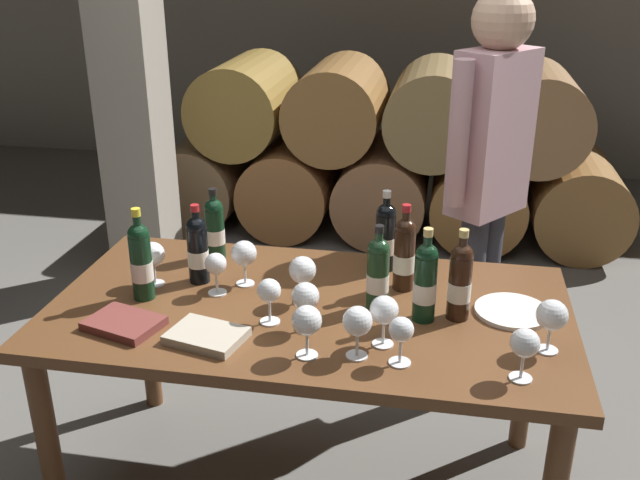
% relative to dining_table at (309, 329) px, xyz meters
% --- Properties ---
extents(cellar_back_wall, '(10.00, 0.24, 2.80)m').
position_rel_dining_table_xyz_m(cellar_back_wall, '(0.00, 4.20, 0.73)').
color(cellar_back_wall, gray).
rests_on(cellar_back_wall, ground_plane).
extents(barrel_stack, '(3.12, 0.90, 1.15)m').
position_rel_dining_table_xyz_m(barrel_stack, '(0.00, 2.60, -0.13)').
color(barrel_stack, olive).
rests_on(barrel_stack, ground_plane).
extents(stone_pillar, '(0.32, 0.32, 2.60)m').
position_rel_dining_table_xyz_m(stone_pillar, '(-1.30, 1.60, 0.63)').
color(stone_pillar, gray).
rests_on(stone_pillar, ground_plane).
extents(dining_table, '(1.70, 0.90, 0.76)m').
position_rel_dining_table_xyz_m(dining_table, '(0.00, 0.00, 0.00)').
color(dining_table, brown).
rests_on(dining_table, ground_plane).
extents(wine_bottle_0, '(0.07, 0.07, 0.32)m').
position_rel_dining_table_xyz_m(wine_bottle_0, '(-0.55, -0.04, 0.23)').
color(wine_bottle_0, black).
rests_on(wine_bottle_0, dining_table).
extents(wine_bottle_1, '(0.07, 0.07, 0.29)m').
position_rel_dining_table_xyz_m(wine_bottle_1, '(0.22, 0.03, 0.22)').
color(wine_bottle_1, '#19381E').
rests_on(wine_bottle_1, dining_table).
extents(wine_bottle_2, '(0.07, 0.07, 0.31)m').
position_rel_dining_table_xyz_m(wine_bottle_2, '(0.37, -0.02, 0.22)').
color(wine_bottle_2, black).
rests_on(wine_bottle_2, dining_table).
extents(wine_bottle_3, '(0.07, 0.07, 0.31)m').
position_rel_dining_table_xyz_m(wine_bottle_3, '(0.29, 0.18, 0.22)').
color(wine_bottle_3, black).
rests_on(wine_bottle_3, dining_table).
extents(wine_bottle_4, '(0.07, 0.07, 0.29)m').
position_rel_dining_table_xyz_m(wine_bottle_4, '(-0.41, 0.11, 0.22)').
color(wine_bottle_4, black).
rests_on(wine_bottle_4, dining_table).
extents(wine_bottle_5, '(0.07, 0.07, 0.27)m').
position_rel_dining_table_xyz_m(wine_bottle_5, '(-0.42, 0.32, 0.21)').
color(wine_bottle_5, black).
rests_on(wine_bottle_5, dining_table).
extents(wine_bottle_6, '(0.07, 0.07, 0.30)m').
position_rel_dining_table_xyz_m(wine_bottle_6, '(0.48, 0.01, 0.22)').
color(wine_bottle_6, black).
rests_on(wine_bottle_6, dining_table).
extents(wine_bottle_7, '(0.07, 0.07, 0.30)m').
position_rel_dining_table_xyz_m(wine_bottle_7, '(0.22, 0.33, 0.22)').
color(wine_bottle_7, black).
rests_on(wine_bottle_7, dining_table).
extents(wine_glass_0, '(0.07, 0.07, 0.15)m').
position_rel_dining_table_xyz_m(wine_glass_0, '(0.32, -0.29, 0.19)').
color(wine_glass_0, white).
rests_on(wine_glass_0, dining_table).
extents(wine_glass_1, '(0.07, 0.07, 0.15)m').
position_rel_dining_table_xyz_m(wine_glass_1, '(-0.32, 0.03, 0.20)').
color(wine_glass_1, white).
rests_on(wine_glass_1, dining_table).
extents(wine_glass_2, '(0.09, 0.09, 0.16)m').
position_rel_dining_table_xyz_m(wine_glass_2, '(0.05, -0.30, 0.20)').
color(wine_glass_2, white).
rests_on(wine_glass_2, dining_table).
extents(wine_glass_3, '(0.09, 0.09, 0.16)m').
position_rel_dining_table_xyz_m(wine_glass_3, '(0.20, -0.28, 0.20)').
color(wine_glass_3, white).
rests_on(wine_glass_3, dining_table).
extents(wine_glass_4, '(0.09, 0.09, 0.16)m').
position_rel_dining_table_xyz_m(wine_glass_4, '(-0.25, 0.11, 0.21)').
color(wine_glass_4, white).
rests_on(wine_glass_4, dining_table).
extents(wine_glass_5, '(0.08, 0.08, 0.15)m').
position_rel_dining_table_xyz_m(wine_glass_5, '(0.65, -0.31, 0.20)').
color(wine_glass_5, white).
rests_on(wine_glass_5, dining_table).
extents(wine_glass_6, '(0.09, 0.09, 0.16)m').
position_rel_dining_table_xyz_m(wine_glass_6, '(-0.02, 0.02, 0.21)').
color(wine_glass_6, white).
rests_on(wine_glass_6, dining_table).
extents(wine_glass_7, '(0.09, 0.09, 0.16)m').
position_rel_dining_table_xyz_m(wine_glass_7, '(0.26, -0.20, 0.20)').
color(wine_glass_7, white).
rests_on(wine_glass_7, dining_table).
extents(wine_glass_8, '(0.08, 0.08, 0.15)m').
position_rel_dining_table_xyz_m(wine_glass_8, '(-0.10, -0.13, 0.20)').
color(wine_glass_8, white).
rests_on(wine_glass_8, dining_table).
extents(wine_glass_9, '(0.08, 0.08, 0.16)m').
position_rel_dining_table_xyz_m(wine_glass_9, '(-0.56, 0.06, 0.20)').
color(wine_glass_9, white).
rests_on(wine_glass_9, dining_table).
extents(wine_glass_10, '(0.09, 0.09, 0.16)m').
position_rel_dining_table_xyz_m(wine_glass_10, '(0.02, -0.16, 0.20)').
color(wine_glass_10, white).
rests_on(wine_glass_10, dining_table).
extents(wine_glass_11, '(0.09, 0.09, 0.16)m').
position_rel_dining_table_xyz_m(wine_glass_11, '(0.74, -0.15, 0.21)').
color(wine_glass_11, white).
rests_on(wine_glass_11, dining_table).
extents(tasting_notebook, '(0.26, 0.22, 0.03)m').
position_rel_dining_table_xyz_m(tasting_notebook, '(-0.54, -0.24, 0.11)').
color(tasting_notebook, brown).
rests_on(tasting_notebook, dining_table).
extents(leather_ledger, '(0.25, 0.21, 0.03)m').
position_rel_dining_table_xyz_m(leather_ledger, '(-0.26, -0.27, 0.11)').
color(leather_ledger, '#B2A893').
rests_on(leather_ledger, dining_table).
extents(serving_plate, '(0.24, 0.24, 0.01)m').
position_rel_dining_table_xyz_m(serving_plate, '(0.65, 0.07, 0.10)').
color(serving_plate, white).
rests_on(serving_plate, dining_table).
extents(sommelier_presenting, '(0.34, 0.41, 1.72)m').
position_rel_dining_table_xyz_m(sommelier_presenting, '(0.58, 0.75, 0.37)').
color(sommelier_presenting, '#383842').
rests_on(sommelier_presenting, ground_plane).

